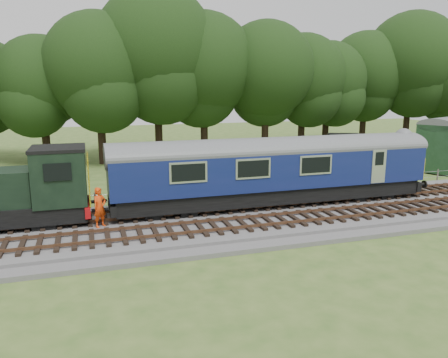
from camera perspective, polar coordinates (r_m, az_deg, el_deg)
name	(u,v)px	position (r m, az deg, el deg)	size (l,w,h in m)	color
ground	(219,223)	(22.52, -0.64, -5.80)	(120.00, 120.00, 0.00)	#3B5D22
ballast	(219,220)	(22.47, -0.64, -5.38)	(70.00, 7.00, 0.35)	#4C4C4F
track_north	(212,208)	(23.69, -1.62, -3.86)	(67.20, 2.40, 0.21)	black
track_south	(229,225)	(20.94, 0.63, -6.00)	(67.20, 2.40, 0.21)	black
fence	(198,202)	(26.69, -3.44, -2.97)	(64.00, 0.12, 1.00)	#6B6054
tree_line	(155,158)	(43.53, -9.05, 2.75)	(70.00, 8.00, 18.00)	black
dmu_railcar	(274,165)	(24.41, 6.59, 1.82)	(18.05, 2.86, 3.88)	black
worker	(100,207)	(21.42, -15.91, -3.57)	(0.70, 0.46, 1.91)	#EF400C
shed	(345,147)	(43.40, 15.48, 4.07)	(3.83, 3.83, 2.41)	#19381E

